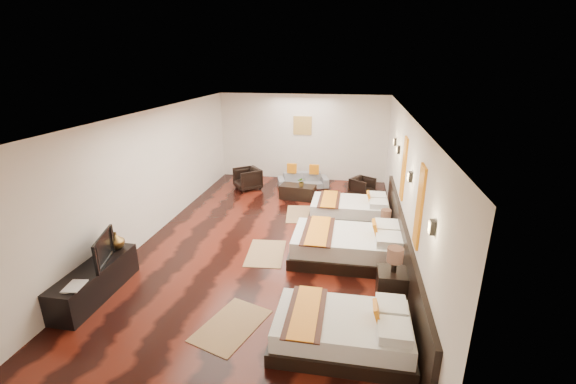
% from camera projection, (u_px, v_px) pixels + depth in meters
% --- Properties ---
extents(floor, '(5.50, 9.50, 0.01)m').
position_uv_depth(floor, '(273.00, 239.00, 8.60)').
color(floor, black).
rests_on(floor, ground).
extents(ceiling, '(5.50, 9.50, 0.01)m').
position_uv_depth(ceiling, '(271.00, 114.00, 7.68)').
color(ceiling, white).
rests_on(ceiling, floor).
extents(back_wall, '(5.50, 0.01, 2.80)m').
position_uv_depth(back_wall, '(302.00, 138.00, 12.56)').
color(back_wall, silver).
rests_on(back_wall, floor).
extents(left_wall, '(0.01, 9.50, 2.80)m').
position_uv_depth(left_wall, '(152.00, 174.00, 8.59)').
color(left_wall, silver).
rests_on(left_wall, floor).
extents(right_wall, '(0.01, 9.50, 2.80)m').
position_uv_depth(right_wall, '(405.00, 187.00, 7.69)').
color(right_wall, silver).
rests_on(right_wall, floor).
extents(headboard_panel, '(0.08, 6.60, 0.90)m').
position_uv_depth(headboard_panel, '(402.00, 247.00, 7.26)').
color(headboard_panel, black).
rests_on(headboard_panel, floor).
extents(bed_near, '(1.94, 1.22, 0.74)m').
position_uv_depth(bed_near, '(343.00, 331.00, 5.32)').
color(bed_near, black).
rests_on(bed_near, floor).
extents(bed_mid, '(2.25, 1.41, 0.86)m').
position_uv_depth(bed_mid, '(349.00, 246.00, 7.66)').
color(bed_mid, black).
rests_on(bed_mid, floor).
extents(bed_far, '(1.97, 1.24, 0.75)m').
position_uv_depth(bed_far, '(351.00, 209.00, 9.60)').
color(bed_far, black).
rests_on(bed_far, floor).
extents(nightstand_a, '(0.49, 0.49, 0.98)m').
position_uv_depth(nightstand_a, '(392.00, 282.00, 6.31)').
color(nightstand_a, black).
rests_on(nightstand_a, floor).
extents(nightstand_b, '(0.41, 0.41, 0.81)m').
position_uv_depth(nightstand_b, '(384.00, 233.00, 8.26)').
color(nightstand_b, black).
rests_on(nightstand_b, floor).
extents(jute_mat_near, '(1.09, 1.38, 0.01)m').
position_uv_depth(jute_mat_near, '(231.00, 325.00, 5.80)').
color(jute_mat_near, '#9B774F').
rests_on(jute_mat_near, floor).
extents(jute_mat_mid, '(0.86, 1.26, 0.01)m').
position_uv_depth(jute_mat_mid, '(266.00, 253.00, 7.96)').
color(jute_mat_mid, '#9B774F').
rests_on(jute_mat_mid, floor).
extents(jute_mat_far, '(0.90, 1.29, 0.01)m').
position_uv_depth(jute_mat_far, '(301.00, 214.00, 9.97)').
color(jute_mat_far, '#9B774F').
rests_on(jute_mat_far, floor).
extents(tv_console, '(0.50, 1.80, 0.55)m').
position_uv_depth(tv_console, '(95.00, 281.00, 6.47)').
color(tv_console, black).
rests_on(tv_console, floor).
extents(tv, '(0.37, 0.89, 0.51)m').
position_uv_depth(tv, '(99.00, 249.00, 6.43)').
color(tv, black).
rests_on(tv, tv_console).
extents(book, '(0.31, 0.38, 0.03)m').
position_uv_depth(book, '(66.00, 286.00, 5.80)').
color(book, black).
rests_on(book, tv_console).
extents(figurine, '(0.37, 0.37, 0.31)m').
position_uv_depth(figurine, '(116.00, 240.00, 6.97)').
color(figurine, brown).
rests_on(figurine, tv_console).
extents(sofa, '(1.67, 1.02, 0.46)m').
position_uv_depth(sofa, '(303.00, 180.00, 12.02)').
color(sofa, slate).
rests_on(sofa, floor).
extents(armchair_left, '(1.02, 1.01, 0.67)m').
position_uv_depth(armchair_left, '(248.00, 179.00, 11.83)').
color(armchair_left, black).
rests_on(armchair_left, floor).
extents(armchair_right, '(0.83, 0.83, 0.55)m').
position_uv_depth(armchair_right, '(362.00, 187.00, 11.26)').
color(armchair_right, black).
rests_on(armchair_right, floor).
extents(coffee_table, '(1.06, 0.62, 0.40)m').
position_uv_depth(coffee_table, '(298.00, 192.00, 11.05)').
color(coffee_table, black).
rests_on(coffee_table, floor).
extents(table_plant, '(0.28, 0.25, 0.27)m').
position_uv_depth(table_plant, '(302.00, 182.00, 10.88)').
color(table_plant, '#2A541C').
rests_on(table_plant, coffee_table).
extents(orange_panel_a, '(0.04, 0.40, 1.30)m').
position_uv_depth(orange_panel_a, '(419.00, 207.00, 5.82)').
color(orange_panel_a, '#D86014').
rests_on(orange_panel_a, right_wall).
extents(orange_panel_b, '(0.04, 0.40, 1.30)m').
position_uv_depth(orange_panel_b, '(404.00, 169.00, 7.87)').
color(orange_panel_b, '#D86014').
rests_on(orange_panel_b, right_wall).
extents(sconce_near, '(0.07, 0.12, 0.18)m').
position_uv_depth(sconce_near, '(432.00, 227.00, 4.76)').
color(sconce_near, black).
rests_on(sconce_near, right_wall).
extents(sconce_mid, '(0.07, 0.12, 0.18)m').
position_uv_depth(sconce_mid, '(410.00, 177.00, 6.80)').
color(sconce_mid, black).
rests_on(sconce_mid, right_wall).
extents(sconce_far, '(0.07, 0.12, 0.18)m').
position_uv_depth(sconce_far, '(398.00, 150.00, 8.85)').
color(sconce_far, black).
rests_on(sconce_far, right_wall).
extents(sconce_lounge, '(0.07, 0.12, 0.18)m').
position_uv_depth(sconce_lounge, '(395.00, 142.00, 9.69)').
color(sconce_lounge, black).
rests_on(sconce_lounge, right_wall).
extents(gold_artwork, '(0.60, 0.04, 0.60)m').
position_uv_depth(gold_artwork, '(303.00, 125.00, 12.41)').
color(gold_artwork, '#AD873F').
rests_on(gold_artwork, back_wall).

